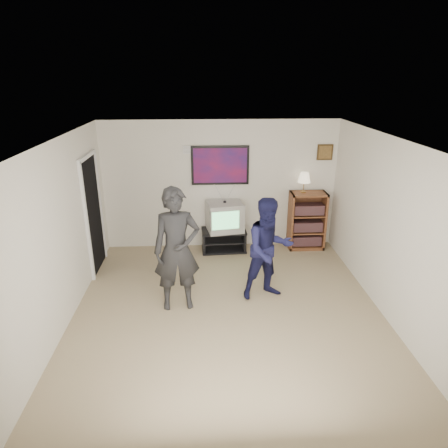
{
  "coord_description": "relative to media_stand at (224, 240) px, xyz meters",
  "views": [
    {
      "loc": [
        -0.33,
        -4.98,
        3.3
      ],
      "look_at": [
        -0.02,
        0.66,
        1.15
      ],
      "focal_mm": 32.0,
      "sensor_mm": 36.0,
      "label": 1
    }
  ],
  "objects": [
    {
      "name": "room_shell",
      "position": [
        -0.06,
        -1.88,
        1.04
      ],
      "size": [
        4.51,
        5.0,
        2.51
      ],
      "color": "#8A7558",
      "rests_on": "ground"
    },
    {
      "name": "media_stand",
      "position": [
        0.0,
        0.0,
        0.0
      ],
      "size": [
        0.88,
        0.51,
        0.43
      ],
      "rotation": [
        0.0,
        0.0,
        0.05
      ],
      "color": "black",
      "rests_on": "room_shell"
    },
    {
      "name": "crt_television",
      "position": [
        0.02,
        0.0,
        0.49
      ],
      "size": [
        0.75,
        0.66,
        0.56
      ],
      "primitive_type": null,
      "rotation": [
        0.0,
        0.0,
        0.17
      ],
      "color": "#A8A8A3",
      "rests_on": "media_stand"
    },
    {
      "name": "bookshelf",
      "position": [
        1.64,
        0.05,
        0.36
      ],
      "size": [
        0.7,
        0.4,
        1.14
      ],
      "primitive_type": null,
      "color": "#5A331B",
      "rests_on": "room_shell"
    },
    {
      "name": "table_lamp",
      "position": [
        1.54,
        0.09,
        1.12
      ],
      "size": [
        0.24,
        0.24,
        0.39
      ],
      "primitive_type": null,
      "color": "#FCE8BF",
      "rests_on": "bookshelf"
    },
    {
      "name": "person_tall",
      "position": [
        -0.78,
        -1.98,
        0.71
      ],
      "size": [
        0.73,
        0.53,
        1.84
      ],
      "primitive_type": "imported",
      "rotation": [
        0.0,
        0.0,
        0.13
      ],
      "color": "black",
      "rests_on": "room_shell"
    },
    {
      "name": "person_short",
      "position": [
        0.59,
        -1.77,
        0.59
      ],
      "size": [
        0.91,
        0.79,
        1.61
      ],
      "primitive_type": "imported",
      "rotation": [
        0.0,
        0.0,
        0.26
      ],
      "color": "#16173D",
      "rests_on": "room_shell"
    },
    {
      "name": "controller_left",
      "position": [
        -0.72,
        -1.79,
        0.94
      ],
      "size": [
        0.04,
        0.12,
        0.04
      ],
      "primitive_type": "cube",
      "rotation": [
        0.0,
        0.0,
        0.04
      ],
      "color": "white",
      "rests_on": "person_tall"
    },
    {
      "name": "controller_right",
      "position": [
        0.59,
        -1.53,
        0.81
      ],
      "size": [
        0.08,
        0.14,
        0.04
      ],
      "primitive_type": "cube",
      "rotation": [
        0.0,
        0.0,
        0.33
      ],
      "color": "white",
      "rests_on": "person_short"
    },
    {
      "name": "poster",
      "position": [
        -0.06,
        0.25,
        1.44
      ],
      "size": [
        1.1,
        0.03,
        0.75
      ],
      "primitive_type": "cube",
      "color": "black",
      "rests_on": "room_shell"
    },
    {
      "name": "air_vent",
      "position": [
        -0.61,
        0.25,
        1.74
      ],
      "size": [
        0.28,
        0.02,
        0.14
      ],
      "primitive_type": "cube",
      "color": "white",
      "rests_on": "room_shell"
    },
    {
      "name": "small_picture",
      "position": [
        1.94,
        0.25,
        1.67
      ],
      "size": [
        0.3,
        0.03,
        0.3
      ],
      "primitive_type": "cube",
      "color": "black",
      "rests_on": "room_shell"
    },
    {
      "name": "doorway",
      "position": [
        -2.29,
        -0.63,
        0.79
      ],
      "size": [
        0.03,
        0.85,
        2.0
      ],
      "primitive_type": "cube",
      "color": "black",
      "rests_on": "room_shell"
    }
  ]
}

